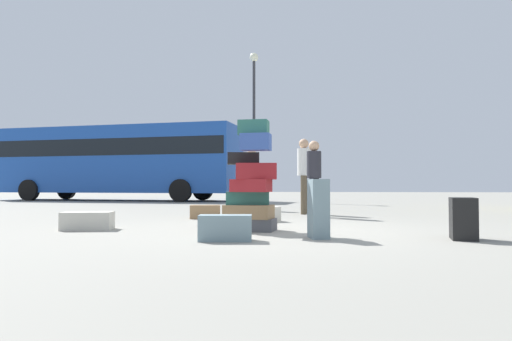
% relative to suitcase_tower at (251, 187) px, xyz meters
% --- Properties ---
extents(ground_plane, '(80.00, 80.00, 0.00)m').
position_rel_suitcase_tower_xyz_m(ground_plane, '(0.38, 0.07, -0.63)').
color(ground_plane, gray).
extents(suitcase_tower, '(0.79, 0.77, 1.58)m').
position_rel_suitcase_tower_xyz_m(suitcase_tower, '(0.00, 0.00, 0.00)').
color(suitcase_tower, '#4C4C51').
rests_on(suitcase_tower, ground).
extents(suitcase_cream_foreground_near, '(0.63, 0.53, 0.27)m').
position_rel_suitcase_tower_xyz_m(suitcase_cream_foreground_near, '(0.00, 1.67, -0.50)').
color(suitcase_cream_foreground_near, beige).
rests_on(suitcase_cream_foreground_near, ground).
extents(suitcase_slate_right_side, '(0.28, 0.37, 0.72)m').
position_rel_suitcase_tower_xyz_m(suitcase_slate_right_side, '(0.94, -0.80, -0.27)').
color(suitcase_slate_right_side, gray).
rests_on(suitcase_slate_right_side, ground).
extents(suitcase_black_foreground_far, '(0.34, 0.45, 0.50)m').
position_rel_suitcase_tower_xyz_m(suitcase_black_foreground_far, '(2.66, -0.72, -0.38)').
color(suitcase_black_foreground_far, black).
rests_on(suitcase_black_foreground_far, ground).
extents(suitcase_brown_white_trunk, '(0.64, 0.47, 0.26)m').
position_rel_suitcase_tower_xyz_m(suitcase_brown_white_trunk, '(-1.22, 2.29, -0.50)').
color(suitcase_brown_white_trunk, olive).
rests_on(suitcase_brown_white_trunk, ground).
extents(suitcase_charcoal_behind_tower, '(0.83, 0.58, 0.16)m').
position_rel_suitcase_tower_xyz_m(suitcase_charcoal_behind_tower, '(-0.52, 0.64, -0.55)').
color(suitcase_charcoal_behind_tower, '#4C4C51').
rests_on(suitcase_charcoal_behind_tower, ground).
extents(suitcase_cream_left_side, '(0.76, 0.52, 0.26)m').
position_rel_suitcase_tower_xyz_m(suitcase_cream_left_side, '(-2.39, -0.14, -0.50)').
color(suitcase_cream_left_side, beige).
rests_on(suitcase_cream_left_side, ground).
extents(suitcase_slate_upright_blue, '(0.65, 0.36, 0.30)m').
position_rel_suitcase_tower_xyz_m(suitcase_slate_upright_blue, '(-0.14, -1.20, -0.48)').
color(suitcase_slate_upright_blue, gray).
rests_on(suitcase_slate_upright_blue, ground).
extents(person_bearded_onlooker, '(0.30, 0.34, 1.63)m').
position_rel_suitcase_tower_xyz_m(person_bearded_onlooker, '(-0.72, 5.40, 0.34)').
color(person_bearded_onlooker, black).
rests_on(person_bearded_onlooker, ground).
extents(person_tourist_with_camera, '(0.30, 0.34, 1.71)m').
position_rel_suitcase_tower_xyz_m(person_tourist_with_camera, '(0.68, 3.91, 0.40)').
color(person_tourist_with_camera, brown).
rests_on(person_tourist_with_camera, ground).
extents(person_passerby_in_red, '(0.30, 0.32, 1.57)m').
position_rel_suitcase_tower_xyz_m(person_passerby_in_red, '(0.90, 3.02, 0.31)').
color(person_passerby_in_red, black).
rests_on(person_passerby_in_red, ground).
extents(parked_bus, '(10.94, 3.69, 3.15)m').
position_rel_suitcase_tower_xyz_m(parked_bus, '(-7.61, 12.47, 1.21)').
color(parked_bus, '#1E4CA5').
rests_on(parked_bus, ground).
extents(lamp_post, '(0.36, 0.36, 6.22)m').
position_rel_suitcase_tower_xyz_m(lamp_post, '(-1.56, 12.27, 3.42)').
color(lamp_post, '#333338').
rests_on(lamp_post, ground).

